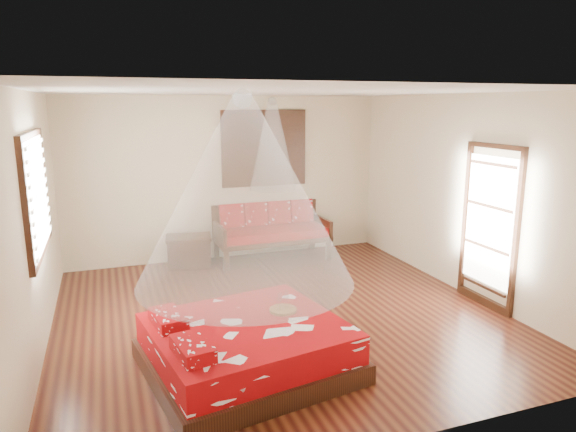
% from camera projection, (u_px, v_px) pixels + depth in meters
% --- Properties ---
extents(room, '(5.54, 5.54, 2.84)m').
position_uv_depth(room, '(279.00, 208.00, 6.33)').
color(room, black).
rests_on(room, ground).
extents(bed, '(2.19, 2.04, 0.63)m').
position_uv_depth(bed, '(246.00, 347.00, 5.18)').
color(bed, black).
rests_on(bed, floor).
extents(daybed, '(1.93, 0.86, 0.98)m').
position_uv_depth(daybed, '(271.00, 229.00, 8.93)').
color(daybed, black).
rests_on(daybed, floor).
extents(storage_chest, '(0.80, 0.63, 0.51)m').
position_uv_depth(storage_chest, '(189.00, 251.00, 8.58)').
color(storage_chest, black).
rests_on(storage_chest, floor).
extents(shutter_panel, '(1.52, 0.06, 1.32)m').
position_uv_depth(shutter_panel, '(264.00, 148.00, 8.94)').
color(shutter_panel, black).
rests_on(shutter_panel, wall_back).
extents(window_left, '(0.10, 1.74, 1.34)m').
position_uv_depth(window_left, '(37.00, 194.00, 5.56)').
color(window_left, black).
rests_on(window_left, wall_left).
extents(glazed_door, '(0.08, 1.02, 2.16)m').
position_uv_depth(glazed_door, '(489.00, 227.00, 6.75)').
color(glazed_door, black).
rests_on(glazed_door, floor).
extents(wine_tray, '(0.29, 0.29, 0.23)m').
position_uv_depth(wine_tray, '(283.00, 306.00, 5.44)').
color(wine_tray, brown).
rests_on(wine_tray, bed).
extents(mosquito_net_main, '(2.11, 2.11, 1.80)m').
position_uv_depth(mosquito_net_main, '(244.00, 191.00, 4.84)').
color(mosquito_net_main, white).
rests_on(mosquito_net_main, ceiling).
extents(mosquito_net_daybed, '(0.78, 0.78, 1.50)m').
position_uv_depth(mosquito_net_daybed, '(272.00, 144.00, 8.49)').
color(mosquito_net_daybed, white).
rests_on(mosquito_net_daybed, ceiling).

